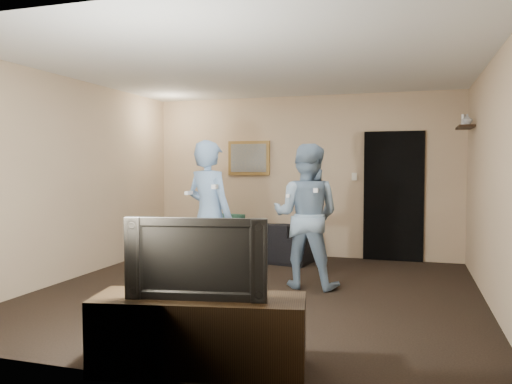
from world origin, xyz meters
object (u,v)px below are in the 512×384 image
(television, at_px, (199,257))
(wii_player_right, at_px, (306,216))
(wii_player_left, at_px, (209,216))
(tv_console, at_px, (199,334))
(sofa, at_px, (251,239))

(television, height_order, wii_player_right, wii_player_right)
(wii_player_left, bearing_deg, tv_console, -69.37)
(tv_console, xyz_separation_m, wii_player_right, (0.25, 2.64, 0.62))
(television, relative_size, wii_player_right, 0.58)
(wii_player_left, bearing_deg, television, -69.37)
(wii_player_right, bearing_deg, tv_console, -95.43)
(sofa, xyz_separation_m, television, (0.96, -4.26, 0.51))
(wii_player_left, bearing_deg, wii_player_right, 25.18)
(tv_console, bearing_deg, sofa, 92.18)
(wii_player_left, height_order, wii_player_right, wii_player_left)
(sofa, relative_size, wii_player_right, 1.20)
(wii_player_left, relative_size, wii_player_right, 1.02)
(tv_console, height_order, wii_player_left, wii_player_left)
(sofa, xyz_separation_m, wii_player_right, (1.21, -1.62, 0.56))
(tv_console, distance_m, wii_player_left, 2.37)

